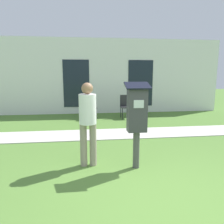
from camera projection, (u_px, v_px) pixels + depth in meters
ground_plane at (165, 203)px, 2.99m from camera, size 40.00×40.00×0.00m
sidewalk at (122, 133)px, 6.36m from camera, size 12.00×1.10×0.02m
building_facade at (109, 77)px, 9.53m from camera, size 10.00×0.26×3.20m
parking_meter at (137, 114)px, 3.92m from camera, size 0.44×0.31×1.59m
person_standing at (88, 118)px, 4.04m from camera, size 0.32×0.32×1.58m
outdoor_chair_left at (91, 105)px, 8.42m from camera, size 0.44×0.44×0.90m
outdoor_chair_middle at (126, 104)px, 8.57m from camera, size 0.44×0.44×0.90m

